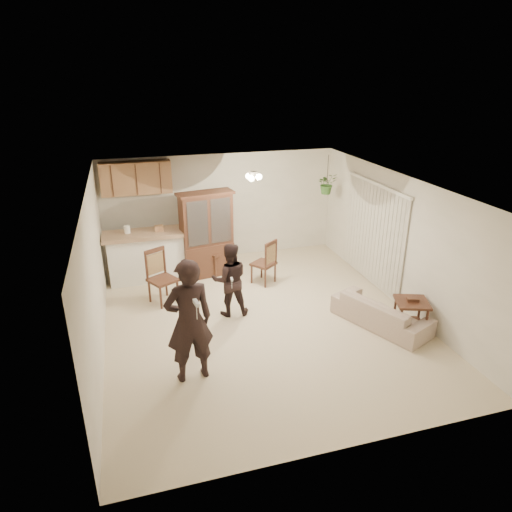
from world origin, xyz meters
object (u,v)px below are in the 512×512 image
object	(u,v)px
adult	(189,324)
china_hutch	(207,235)
chair_hutch_left	(215,259)
child	(230,281)
side_table	(410,316)
chair_bar	(163,288)
sofa	(382,307)
chair_hutch_right	(263,271)

from	to	relation	value
adult	china_hutch	world-z (taller)	china_hutch
adult	chair_hutch_left	size ratio (longest dim) A/B	1.58
child	side_table	size ratio (longest dim) A/B	1.96
side_table	chair_hutch_left	world-z (taller)	chair_hutch_left
china_hutch	chair_bar	xyz separation A→B (m)	(-1.08, -1.07, -0.63)
chair_bar	chair_hutch_left	distance (m)	1.68
chair_bar	chair_hutch_left	xyz separation A→B (m)	(1.25, 1.13, 0.02)
adult	chair_bar	size ratio (longest dim) A/B	1.67
adult	china_hutch	xyz separation A→B (m)	(0.92, 3.59, 0.03)
sofa	side_table	world-z (taller)	sofa
chair_bar	china_hutch	bearing A→B (deg)	15.90
adult	side_table	bearing A→B (deg)	176.04
china_hutch	side_table	xyz separation A→B (m)	(2.93, -3.37, -0.63)
chair_bar	chair_hutch_right	distance (m)	2.17
adult	chair_hutch_right	distance (m)	3.51
china_hutch	child	bearing A→B (deg)	-97.34
sofa	chair_bar	bearing A→B (deg)	37.97
sofa	chair_hutch_left	bearing A→B (deg)	14.08
child	side_table	bearing A→B (deg)	158.86
chair_hutch_left	child	bearing A→B (deg)	-39.20
chair_bar	child	bearing A→B (deg)	-63.93
chair_hutch_right	sofa	bearing A→B (deg)	86.32
sofa	side_table	xyz separation A→B (m)	(0.37, -0.33, -0.06)
side_table	sofa	bearing A→B (deg)	137.75
side_table	chair_bar	xyz separation A→B (m)	(-4.01, 2.30, -0.00)
adult	chair_hutch_right	size ratio (longest dim) A/B	1.83
child	china_hutch	world-z (taller)	china_hutch
chair_hutch_left	chair_hutch_right	size ratio (longest dim) A/B	1.15
china_hutch	side_table	distance (m)	4.50
adult	side_table	size ratio (longest dim) A/B	2.62
chair_hutch_right	child	bearing A→B (deg)	11.52
adult	chair_hutch_left	distance (m)	3.86
china_hutch	chair_hutch_right	bearing A→B (deg)	-44.91
sofa	child	size ratio (longest dim) A/B	1.39
sofa	china_hutch	bearing A→B (deg)	16.50
sofa	side_table	size ratio (longest dim) A/B	2.72
sofa	child	world-z (taller)	child
child	china_hutch	xyz separation A→B (m)	(-0.07, 1.88, 0.26)
side_table	china_hutch	bearing A→B (deg)	130.99
side_table	chair_bar	distance (m)	4.62
china_hutch	chair_hutch_left	bearing A→B (deg)	11.83
chair_hutch_left	chair_bar	bearing A→B (deg)	-84.25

